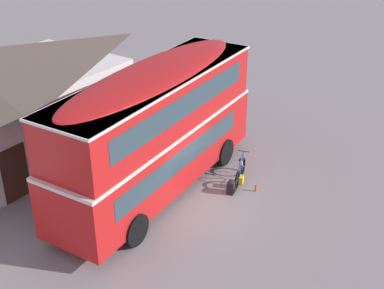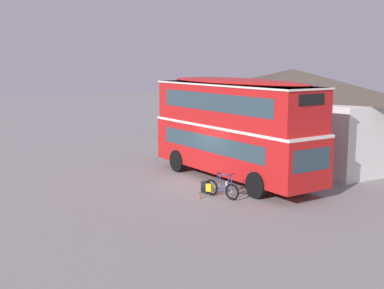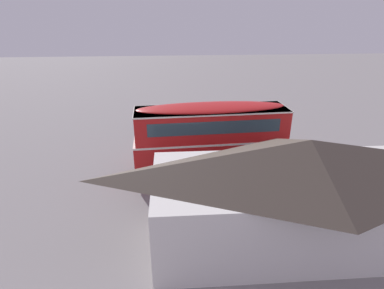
# 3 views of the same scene
# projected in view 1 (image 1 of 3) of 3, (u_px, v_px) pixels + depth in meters

# --- Properties ---
(ground_plane) EXTENTS (120.00, 120.00, 0.00)m
(ground_plane) POSITION_uv_depth(u_px,v_px,m) (191.00, 201.00, 18.81)
(ground_plane) COLOR gray
(double_decker_bus) EXTENTS (9.86, 3.00, 4.79)m
(double_decker_bus) POSITION_uv_depth(u_px,v_px,m) (156.00, 126.00, 18.24)
(double_decker_bus) COLOR black
(double_decker_bus) RESTS_ON ground
(touring_bicycle) EXTENTS (1.71, 0.78, 1.06)m
(touring_bicycle) POSITION_uv_depth(u_px,v_px,m) (240.00, 173.00, 19.81)
(touring_bicycle) COLOR black
(touring_bicycle) RESTS_ON ground
(backpack_on_ground) EXTENTS (0.38, 0.36, 0.54)m
(backpack_on_ground) POSITION_uv_depth(u_px,v_px,m) (231.00, 187.00, 19.13)
(backpack_on_ground) COLOR black
(backpack_on_ground) RESTS_ON ground
(water_bottle_red_squeeze) EXTENTS (0.07, 0.07, 0.24)m
(water_bottle_red_squeeze) POSITION_uv_depth(u_px,v_px,m) (256.00, 189.00, 19.32)
(water_bottle_red_squeeze) COLOR #D84C33
(water_bottle_red_squeeze) RESTS_ON ground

